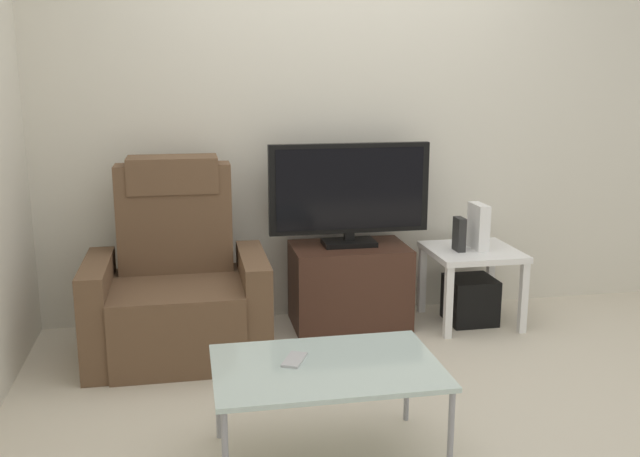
{
  "coord_description": "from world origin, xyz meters",
  "views": [
    {
      "loc": [
        -0.94,
        -3.27,
        1.56
      ],
      "look_at": [
        -0.22,
        0.5,
        0.7
      ],
      "focal_mm": 39.88,
      "sensor_mm": 36.0,
      "label": 1
    }
  ],
  "objects_px": {
    "recliner_armchair": "(177,288)",
    "tv_stand": "(349,285)",
    "book_upright": "(459,234)",
    "coffee_table": "(326,371)",
    "game_console": "(478,226)",
    "subwoofer_box": "(470,300)",
    "cell_phone": "(294,360)",
    "television": "(350,192)",
    "side_table": "(472,261)"
  },
  "relations": [
    {
      "from": "recliner_armchair",
      "to": "tv_stand",
      "type": "bearing_deg",
      "value": 17.0
    },
    {
      "from": "book_upright",
      "to": "coffee_table",
      "type": "relative_size",
      "value": 0.23
    },
    {
      "from": "recliner_armchair",
      "to": "game_console",
      "type": "bearing_deg",
      "value": 8.87
    },
    {
      "from": "tv_stand",
      "to": "book_upright",
      "type": "height_order",
      "value": "book_upright"
    },
    {
      "from": "subwoofer_box",
      "to": "game_console",
      "type": "distance_m",
      "value": 0.47
    },
    {
      "from": "book_upright",
      "to": "cell_phone",
      "type": "distance_m",
      "value": 1.84
    },
    {
      "from": "recliner_armchair",
      "to": "subwoofer_box",
      "type": "height_order",
      "value": "recliner_armchair"
    },
    {
      "from": "television",
      "to": "side_table",
      "type": "distance_m",
      "value": 0.89
    },
    {
      "from": "coffee_table",
      "to": "recliner_armchair",
      "type": "bearing_deg",
      "value": 114.45
    },
    {
      "from": "tv_stand",
      "to": "game_console",
      "type": "bearing_deg",
      "value": -6.23
    },
    {
      "from": "subwoofer_box",
      "to": "coffee_table",
      "type": "relative_size",
      "value": 0.32
    },
    {
      "from": "television",
      "to": "book_upright",
      "type": "height_order",
      "value": "television"
    },
    {
      "from": "television",
      "to": "coffee_table",
      "type": "distance_m",
      "value": 1.68
    },
    {
      "from": "tv_stand",
      "to": "subwoofer_box",
      "type": "xyz_separation_m",
      "value": [
        0.76,
        -0.1,
        -0.11
      ]
    },
    {
      "from": "recliner_armchair",
      "to": "book_upright",
      "type": "relative_size",
      "value": 5.23
    },
    {
      "from": "tv_stand",
      "to": "side_table",
      "type": "distance_m",
      "value": 0.78
    },
    {
      "from": "recliner_armchair",
      "to": "book_upright",
      "type": "xyz_separation_m",
      "value": [
        1.7,
        0.12,
        0.2
      ]
    },
    {
      "from": "side_table",
      "to": "television",
      "type": "bearing_deg",
      "value": 171.32
    },
    {
      "from": "book_upright",
      "to": "coffee_table",
      "type": "distance_m",
      "value": 1.81
    },
    {
      "from": "tv_stand",
      "to": "cell_phone",
      "type": "relative_size",
      "value": 4.7
    },
    {
      "from": "recliner_armchair",
      "to": "book_upright",
      "type": "height_order",
      "value": "recliner_armchair"
    },
    {
      "from": "subwoofer_box",
      "to": "game_console",
      "type": "bearing_deg",
      "value": 15.95
    },
    {
      "from": "side_table",
      "to": "subwoofer_box",
      "type": "bearing_deg",
      "value": -135.0
    },
    {
      "from": "cell_phone",
      "to": "television",
      "type": "bearing_deg",
      "value": 94.02
    },
    {
      "from": "game_console",
      "to": "coffee_table",
      "type": "relative_size",
      "value": 0.31
    },
    {
      "from": "subwoofer_box",
      "to": "television",
      "type": "bearing_deg",
      "value": 171.32
    },
    {
      "from": "tv_stand",
      "to": "side_table",
      "type": "height_order",
      "value": "tv_stand"
    },
    {
      "from": "cell_phone",
      "to": "subwoofer_box",
      "type": "bearing_deg",
      "value": 70.91
    },
    {
      "from": "television",
      "to": "book_upright",
      "type": "relative_size",
      "value": 4.76
    },
    {
      "from": "coffee_table",
      "to": "tv_stand",
      "type": "bearing_deg",
      "value": 73.59
    },
    {
      "from": "subwoofer_box",
      "to": "book_upright",
      "type": "distance_m",
      "value": 0.45
    },
    {
      "from": "television",
      "to": "game_console",
      "type": "relative_size",
      "value": 3.5
    },
    {
      "from": "coffee_table",
      "to": "game_console",
      "type": "bearing_deg",
      "value": 49.26
    },
    {
      "from": "subwoofer_box",
      "to": "game_console",
      "type": "xyz_separation_m",
      "value": [
        0.04,
        0.01,
        0.47
      ]
    },
    {
      "from": "book_upright",
      "to": "recliner_armchair",
      "type": "bearing_deg",
      "value": -175.98
    },
    {
      "from": "coffee_table",
      "to": "television",
      "type": "bearing_deg",
      "value": 73.78
    },
    {
      "from": "tv_stand",
      "to": "game_console",
      "type": "height_order",
      "value": "game_console"
    },
    {
      "from": "book_upright",
      "to": "coffee_table",
      "type": "bearing_deg",
      "value": -128.11
    },
    {
      "from": "game_console",
      "to": "book_upright",
      "type": "bearing_deg",
      "value": -167.47
    },
    {
      "from": "subwoofer_box",
      "to": "book_upright",
      "type": "relative_size",
      "value": 1.39
    },
    {
      "from": "tv_stand",
      "to": "game_console",
      "type": "xyz_separation_m",
      "value": [
        0.79,
        -0.09,
        0.36
      ]
    },
    {
      "from": "tv_stand",
      "to": "recliner_armchair",
      "type": "height_order",
      "value": "recliner_armchair"
    },
    {
      "from": "coffee_table",
      "to": "cell_phone",
      "type": "height_order",
      "value": "cell_phone"
    },
    {
      "from": "side_table",
      "to": "game_console",
      "type": "distance_m",
      "value": 0.22
    },
    {
      "from": "side_table",
      "to": "book_upright",
      "type": "xyz_separation_m",
      "value": [
        -0.1,
        -0.02,
        0.18
      ]
    },
    {
      "from": "cell_phone",
      "to": "coffee_table",
      "type": "bearing_deg",
      "value": -2.46
    },
    {
      "from": "recliner_armchair",
      "to": "side_table",
      "type": "xyz_separation_m",
      "value": [
        1.8,
        0.14,
        0.03
      ]
    },
    {
      "from": "tv_stand",
      "to": "book_upright",
      "type": "xyz_separation_m",
      "value": [
        0.66,
        -0.12,
        0.32
      ]
    },
    {
      "from": "side_table",
      "to": "cell_phone",
      "type": "distance_m",
      "value": 1.91
    },
    {
      "from": "recliner_armchair",
      "to": "game_console",
      "type": "relative_size",
      "value": 3.85
    }
  ]
}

